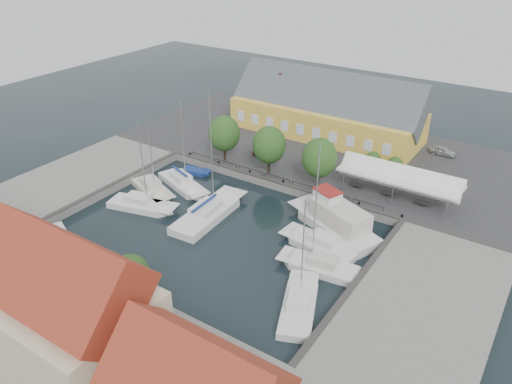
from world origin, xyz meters
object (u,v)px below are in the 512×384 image
Objects in this scene: warehouse at (324,111)px; trawler at (336,222)px; tent_canopy at (399,178)px; west_boat_b at (153,190)px; launch_nw at (196,172)px; east_boat_c at (299,307)px; center_sailboat at (208,214)px; east_boat_a at (321,246)px; launch_sw at (58,238)px; car_red at (264,147)px; car_silver at (443,151)px; east_boat_b at (320,268)px; west_boat_a at (183,185)px; west_boat_c at (141,206)px.

warehouse reaches higher than trawler.
west_boat_b reaches higher than tent_canopy.
east_boat_c is at bearing -32.81° from launch_nw.
warehouse is at bearing 89.77° from center_sailboat.
east_boat_a reaches higher than tent_canopy.
car_red is at bearing 76.44° from launch_sw.
launch_sw is 1.42× the size of launch_nw.
warehouse is at bearing 66.87° from launch_nw.
car_red reaches higher than launch_sw.
west_boat_b is (-22.57, -4.52, -0.76)m from trawler.
west_boat_b reaches higher than car_red.
car_silver is 0.33× the size of east_boat_b.
warehouse is 39.30m from east_boat_c.
warehouse is at bearing 66.13° from car_red.
warehouse is 2.69× the size of west_boat_b.
east_boat_a is at bearing 1.60° from west_boat_b.
east_boat_b is at bearing -22.72° from launch_nw.
west_boat_a is 3.83m from west_boat_b.
warehouse is 2.35× the size of trawler.
trawler is 2.08× the size of launch_sw.
car_silver is 35.81m from west_boat_a.
east_boat_b reaches higher than car_silver.
west_boat_b is at bearing 161.25° from east_boat_c.
west_boat_b is at bearing -124.96° from west_boat_a.
launch_nw is at bearing 136.52° from center_sailboat.
west_boat_a is (-23.99, -10.08, -3.41)m from tent_canopy.
west_boat_c reaches higher than east_boat_c.
car_red is 0.38× the size of east_boat_b.
tent_canopy is 3.40× the size of launch_nw.
east_boat_a is 1.10× the size of east_boat_b.
trawler is 1.11× the size of east_boat_b.
west_boat_b is at bearing 115.31° from west_boat_c.
tent_canopy reaches higher than launch_nw.
car_silver is 34.54m from center_sailboat.
east_boat_a is (-3.38, -12.59, -3.42)m from tent_canopy.
east_boat_c is 2.65× the size of launch_nw.
warehouse reaches higher than east_boat_c.
warehouse is 1.89× the size of center_sailboat.
launch_sw is (-25.40, -10.42, -0.17)m from east_boat_b.
west_boat_a reaches higher than car_red.
launch_nw is at bearing 134.75° from car_silver.
trawler is at bearing 3.88° from west_boat_a.
launch_nw is at bearing 147.19° from east_boat_c.
car_red is at bearing 73.47° from west_boat_a.
car_red is 0.27× the size of center_sailboat.
center_sailboat is at bearing 154.25° from car_silver.
launch_nw is at bearing 106.16° from west_boat_a.
east_boat_c is at bearing -57.76° from car_red.
center_sailboat is at bearing -173.42° from east_boat_a.
center_sailboat reaches higher than trawler.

